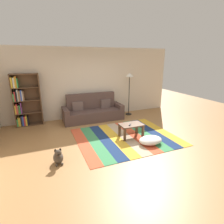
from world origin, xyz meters
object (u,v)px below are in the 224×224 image
Objects in this scene: pouf at (151,140)px; standing_lamp at (129,80)px; dog at (58,157)px; coffee_table at (131,127)px; bookshelf at (24,102)px; couch at (93,111)px; tv_remote at (130,125)px.

standing_lamp is (0.72, 2.70, 1.33)m from pouf.
dog is 4.38m from standing_lamp.
pouf is at bearing -64.74° from coffee_table.
bookshelf is 2.67× the size of coffee_table.
coffee_table is at bearing -115.72° from standing_lamp.
couch reaches higher than tv_remote.
coffee_table is at bearing -73.83° from couch.
coffee_table is at bearing 75.44° from tv_remote.
couch is 3.33× the size of coffee_table.
bookshelf is 12.07× the size of tv_remote.
dog is (-2.48, -0.02, 0.04)m from pouf.
coffee_table is 0.71m from pouf.
pouf is at bearing -104.95° from standing_lamp.
couch is 2.13m from tv_remote.
pouf is 2.48m from dog.
standing_lamp reaches higher than couch.
dog is (0.76, -2.92, -0.68)m from bookshelf.
bookshelf is at bearing 176.98° from standing_lamp.
coffee_table is 0.13m from tv_remote.
bookshelf is at bearing 138.08° from pouf.
couch is 1.25× the size of bookshelf.
couch is 15.07× the size of tv_remote.
dog reaches higher than pouf.
dog is (-1.60, -2.64, -0.18)m from couch.
couch is at bearing -177.27° from standing_lamp.
standing_lamp is at bearing 64.28° from coffee_table.
bookshelf is 3.10m from dog.
tv_remote is (2.11, 0.57, 0.27)m from dog.
bookshelf reaches higher than pouf.
couch is at bearing 58.70° from dog.
pouf is 0.38× the size of standing_lamp.
couch is 2.44m from bookshelf.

